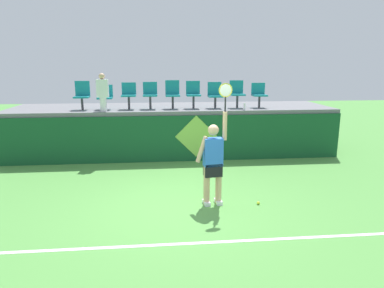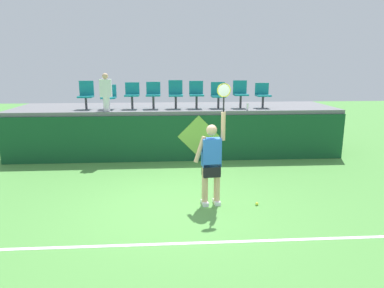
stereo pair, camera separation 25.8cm
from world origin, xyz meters
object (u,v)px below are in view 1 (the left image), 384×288
(tennis_player, at_px, (213,160))
(stadium_chair_6, at_px, (215,94))
(stadium_chair_4, at_px, (173,93))
(stadium_chair_8, at_px, (259,93))
(stadium_chair_2, at_px, (129,94))
(stadium_chair_3, at_px, (150,93))
(stadium_chair_1, at_px, (105,96))
(stadium_chair_5, at_px, (193,93))
(stadium_chair_7, at_px, (237,92))
(tennis_ball, at_px, (258,203))
(stadium_chair_0, at_px, (82,94))
(spectator_0, at_px, (103,92))
(water_bottle, at_px, (244,107))

(tennis_player, relative_size, stadium_chair_6, 3.10)
(stadium_chair_4, relative_size, stadium_chair_8, 1.12)
(stadium_chair_2, distance_m, stadium_chair_3, 0.66)
(stadium_chair_1, relative_size, stadium_chair_3, 0.90)
(stadium_chair_5, relative_size, stadium_chair_6, 1.05)
(stadium_chair_1, distance_m, stadium_chair_7, 4.13)
(stadium_chair_2, bearing_deg, stadium_chair_1, 179.90)
(tennis_ball, height_order, stadium_chair_7, stadium_chair_7)
(stadium_chair_2, relative_size, stadium_chair_3, 0.98)
(tennis_ball, relative_size, stadium_chair_0, 0.08)
(stadium_chair_2, bearing_deg, stadium_chair_8, 0.00)
(stadium_chair_4, xyz_separation_m, spectator_0, (-2.07, -0.46, 0.08))
(water_bottle, height_order, stadium_chair_0, stadium_chair_0)
(stadium_chair_1, distance_m, stadium_chair_8, 4.85)
(spectator_0, bearing_deg, stadium_chair_3, 18.38)
(tennis_player, relative_size, stadium_chair_8, 3.24)
(water_bottle, xyz_separation_m, stadium_chair_7, (-0.11, 0.60, 0.39))
(stadium_chair_3, bearing_deg, spectator_0, -161.62)
(tennis_ball, bearing_deg, stadium_chair_4, 110.47)
(tennis_ball, height_order, water_bottle, water_bottle)
(stadium_chair_1, relative_size, spectator_0, 0.67)
(water_bottle, bearing_deg, stadium_chair_0, 173.04)
(stadium_chair_2, xyz_separation_m, stadium_chair_5, (2.01, 0.00, 0.01))
(stadium_chair_1, xyz_separation_m, stadium_chair_4, (2.07, 0.01, 0.08))
(stadium_chair_5, bearing_deg, stadium_chair_1, -179.92)
(tennis_ball, bearing_deg, stadium_chair_6, 93.32)
(tennis_player, distance_m, stadium_chair_3, 4.47)
(spectator_0, bearing_deg, stadium_chair_5, 9.59)
(stadium_chair_5, xyz_separation_m, stadium_chair_8, (2.12, -0.00, -0.04))
(stadium_chair_0, bearing_deg, stadium_chair_5, -0.09)
(tennis_ball, xyz_separation_m, stadium_chair_5, (-0.94, 4.26, 1.97))
(water_bottle, relative_size, stadium_chair_0, 0.24)
(stadium_chair_6, distance_m, spectator_0, 3.45)
(stadium_chair_6, relative_size, stadium_chair_8, 1.04)
(water_bottle, bearing_deg, tennis_ball, -98.84)
(stadium_chair_6, bearing_deg, stadium_chair_2, -179.86)
(stadium_chair_3, bearing_deg, stadium_chair_0, 179.76)
(tennis_player, relative_size, stadium_chair_1, 3.39)
(stadium_chair_1, bearing_deg, stadium_chair_3, 0.01)
(stadium_chair_2, bearing_deg, stadium_chair_4, 0.35)
(stadium_chair_1, bearing_deg, tennis_ball, -49.29)
(stadium_chair_6, bearing_deg, spectator_0, -172.30)
(tennis_player, height_order, tennis_ball, tennis_player)
(tennis_player, distance_m, stadium_chair_7, 4.50)
(stadium_chair_1, height_order, stadium_chair_5, stadium_chair_5)
(stadium_chair_2, relative_size, stadium_chair_8, 1.04)
(stadium_chair_5, xyz_separation_m, stadium_chair_7, (1.40, 0.00, 0.01))
(tennis_ball, relative_size, spectator_0, 0.06)
(stadium_chair_3, bearing_deg, stadium_chair_7, 0.08)
(stadium_chair_2, distance_m, stadium_chair_4, 1.35)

